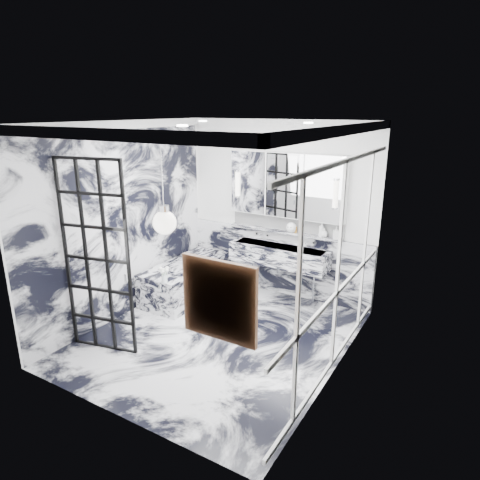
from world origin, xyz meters
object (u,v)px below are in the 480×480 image
Objects in this scene: mirror_cabinet at (286,185)px; bathtub at (188,279)px; trough_sink at (279,255)px; crittall_door at (96,259)px.

mirror_cabinet reaches higher than bathtub.
mirror_cabinet is 2.20m from bathtub.
mirror_cabinet is 1.15× the size of bathtub.
mirror_cabinet is at bearing 90.00° from trough_sink.
crittall_door is 2.07m from bathtub.
trough_sink is at bearing -90.00° from mirror_cabinet.
mirror_cabinet is (-0.00, 0.17, 1.09)m from trough_sink.
bathtub is at bearing 79.15° from crittall_door.
crittall_door is 1.51× the size of trough_sink.
crittall_door is at bearing -116.70° from trough_sink.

